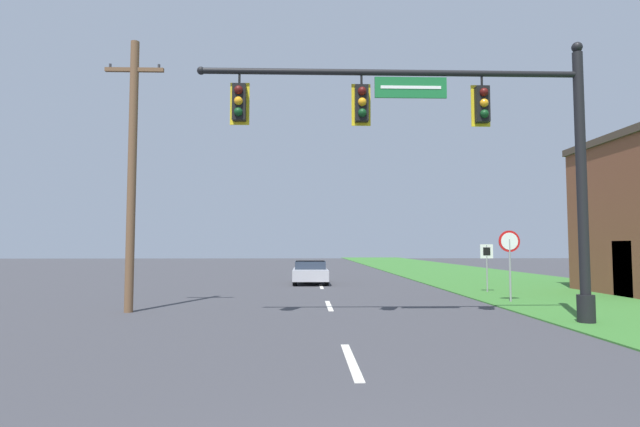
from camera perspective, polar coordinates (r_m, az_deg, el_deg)
name	(u,v)px	position (r m, az deg, el deg)	size (l,w,h in m)	color
grass_verge_right	(476,276)	(34.69, 17.43, -6.85)	(10.00, 110.00, 0.04)	#38752D
road_center_line	(321,286)	(24.84, 0.15, -8.34)	(0.16, 34.80, 0.01)	silver
signal_mast	(473,145)	(13.66, 17.08, 7.49)	(10.22, 0.47, 7.35)	black
car_ahead	(310,272)	(26.87, -1.12, -6.72)	(1.83, 4.21, 1.19)	black
stop_sign	(510,250)	(18.92, 20.84, -3.89)	(0.76, 0.07, 2.50)	gray
route_sign_post	(487,257)	(22.54, 18.51, -4.74)	(0.55, 0.06, 2.03)	gray
utility_pole_near	(132,170)	(16.38, -20.69, 4.71)	(1.80, 0.26, 8.36)	brown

